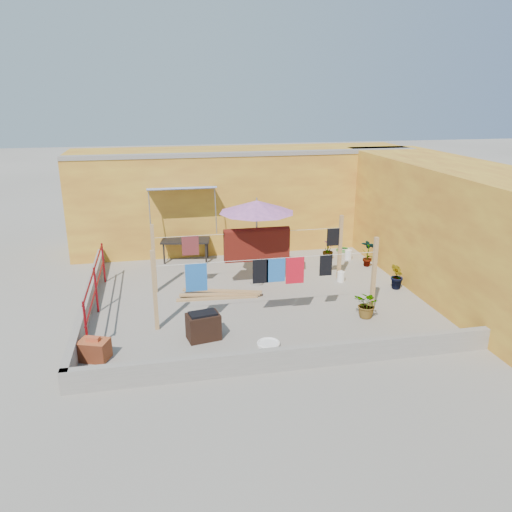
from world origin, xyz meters
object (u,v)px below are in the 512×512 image
Objects in this scene: white_basin at (268,344)px; water_jug_a at (341,276)px; brazier at (203,326)px; green_hose at (343,250)px; brick_stack at (94,350)px; outdoor_table at (186,242)px; water_jug_b at (348,255)px; plant_back_a at (268,245)px; patio_umbrella at (257,207)px.

white_basin is 1.49× the size of water_jug_a.
white_basin is at bearing -130.97° from water_jug_a.
green_hose is (5.11, 5.26, -0.26)m from brazier.
brick_stack reaches higher than water_jug_a.
green_hose is (7.26, 5.69, -0.17)m from brick_stack.
water_jug_a is 0.69× the size of green_hose.
outdoor_table is 4.84m from water_jug_a.
green_hose is at bearing 38.06° from brick_stack.
water_jug_b reaches higher than water_jug_a.
water_jug_a is at bearing -33.37° from outdoor_table.
outdoor_table is 2.56m from plant_back_a.
water_jug_a is at bearing -112.33° from green_hose.
outdoor_table is 5.14m from green_hose.
green_hose is 2.59m from plant_back_a.
outdoor_table is 5.03m from water_jug_b.
patio_umbrella is 3.04m from water_jug_a.
water_jug_b is (0.91, 1.77, 0.01)m from water_jug_a.
water_jug_a is 2.87m from green_hose.
patio_umbrella is at bearing 40.56° from brick_stack.
patio_umbrella reaches higher than green_hose.
white_basin is at bearing -77.83° from outdoor_table.
white_basin is at bearing -102.61° from plant_back_a.
plant_back_a is at bearing 119.72° from water_jug_a.
brick_stack is 6.88m from water_jug_a.
water_jug_b is (3.21, 1.49, -1.97)m from patio_umbrella.
outdoor_table is 3.33× the size of green_hose.
brick_stack is at bearing 177.59° from white_basin.
plant_back_a is (1.29, 5.77, 0.33)m from white_basin.
water_jug_b is 0.91m from green_hose.
brazier is at bearing 155.48° from white_basin.
green_hose is (1.09, 2.65, -0.11)m from water_jug_a.
water_jug_b reaches higher than green_hose.
plant_back_a is (4.70, 5.62, 0.17)m from brick_stack.
water_jug_b is at bearing 34.15° from brick_stack.
green_hose is (5.11, 0.00, -0.58)m from outdoor_table.
outdoor_table is 2.36× the size of brick_stack.
water_jug_b is 2.53m from plant_back_a.
patio_umbrella is 4.63m from green_hose.
plant_back_a reaches higher than water_jug_a.
water_jug_a is (4.03, 2.61, -0.15)m from brazier.
white_basin is 1.03× the size of green_hose.
brick_stack is at bearing -110.75° from outdoor_table.
outdoor_table is 5.99m from white_basin.
outdoor_table is 2.05× the size of plant_back_a.
brazier is at bearing -120.92° from patio_umbrella.
plant_back_a is at bearing 70.34° from patio_umbrella.
white_basin reaches higher than green_hose.
water_jug_a reaches higher than green_hose.
water_jug_b is at bearing 53.42° from white_basin.
water_jug_a is 0.43× the size of plant_back_a.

